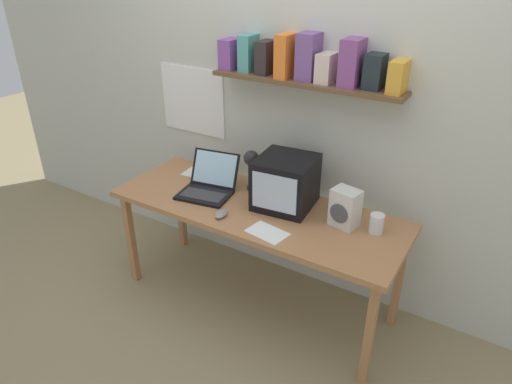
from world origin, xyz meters
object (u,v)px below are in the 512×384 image
(corner_desk, at_px, (256,215))
(open_notebook, at_px, (267,233))
(juice_glass, at_px, (376,224))
(printed_handout, at_px, (200,174))
(computer_mouse, at_px, (221,214))
(crt_monitor, at_px, (286,182))
(laptop, at_px, (209,183))
(desk_lamp, at_px, (252,164))
(space_heater, at_px, (345,208))

(corner_desk, xyz_separation_m, open_notebook, (0.20, -0.21, 0.06))
(juice_glass, distance_m, printed_handout, 1.28)
(corner_desk, distance_m, computer_mouse, 0.24)
(juice_glass, xyz_separation_m, computer_mouse, (-0.82, -0.30, -0.03))
(crt_monitor, relative_size, printed_handout, 1.55)
(printed_handout, distance_m, open_notebook, 0.87)
(juice_glass, relative_size, open_notebook, 0.46)
(laptop, bearing_deg, crt_monitor, 1.37)
(crt_monitor, xyz_separation_m, desk_lamp, (-0.26, 0.04, 0.04))
(space_heater, xyz_separation_m, open_notebook, (-0.32, -0.29, -0.11))
(space_heater, xyz_separation_m, printed_handout, (-1.10, 0.11, -0.11))
(crt_monitor, bearing_deg, printed_handout, 168.04)
(desk_lamp, height_order, space_heater, desk_lamp)
(desk_lamp, relative_size, computer_mouse, 2.58)
(space_heater, relative_size, printed_handout, 0.93)
(printed_handout, bearing_deg, corner_desk, -17.98)
(corner_desk, relative_size, printed_handout, 7.61)
(desk_lamp, distance_m, printed_handout, 0.49)
(corner_desk, xyz_separation_m, laptop, (-0.36, 0.01, 0.12))
(desk_lamp, bearing_deg, printed_handout, 172.66)
(crt_monitor, bearing_deg, space_heater, -10.53)
(crt_monitor, height_order, space_heater, crt_monitor)
(juice_glass, xyz_separation_m, printed_handout, (-1.28, 0.08, -0.05))
(juice_glass, bearing_deg, printed_handout, 176.30)
(corner_desk, bearing_deg, space_heater, 8.68)
(corner_desk, relative_size, space_heater, 8.21)
(crt_monitor, relative_size, space_heater, 1.68)
(crt_monitor, bearing_deg, juice_glass, -6.85)
(printed_handout, bearing_deg, open_notebook, -27.22)
(juice_glass, relative_size, computer_mouse, 0.99)
(crt_monitor, distance_m, computer_mouse, 0.42)
(crt_monitor, height_order, printed_handout, crt_monitor)
(desk_lamp, xyz_separation_m, juice_glass, (0.83, -0.05, -0.14))
(crt_monitor, distance_m, laptop, 0.51)
(corner_desk, distance_m, printed_handout, 0.60)
(laptop, bearing_deg, space_heater, -5.58)
(crt_monitor, relative_size, open_notebook, 1.55)
(space_heater, relative_size, open_notebook, 0.93)
(corner_desk, distance_m, crt_monitor, 0.28)
(space_heater, distance_m, open_notebook, 0.45)
(laptop, relative_size, juice_glass, 3.43)
(laptop, relative_size, desk_lamp, 1.32)
(desk_lamp, bearing_deg, space_heater, -9.32)
(computer_mouse, bearing_deg, laptop, 139.09)
(crt_monitor, bearing_deg, computer_mouse, -134.58)
(laptop, height_order, printed_handout, laptop)
(juice_glass, bearing_deg, corner_desk, -171.70)
(corner_desk, bearing_deg, juice_glass, 8.30)
(space_heater, xyz_separation_m, computer_mouse, (-0.64, -0.28, -0.09))
(space_heater, distance_m, printed_handout, 1.11)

